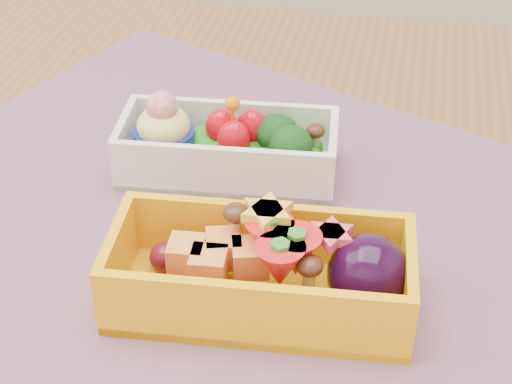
% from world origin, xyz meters
% --- Properties ---
extents(table, '(1.20, 0.80, 0.75)m').
position_xyz_m(table, '(0.00, 0.00, 0.65)').
color(table, brown).
rests_on(table, ground).
extents(placemat, '(0.71, 0.64, 0.00)m').
position_xyz_m(placemat, '(0.03, -0.01, 0.75)').
color(placemat, gray).
rests_on(placemat, table).
extents(bento_white, '(0.18, 0.09, 0.07)m').
position_xyz_m(bento_white, '(-0.00, 0.07, 0.78)').
color(bento_white, silver).
rests_on(bento_white, placemat).
extents(bento_yellow, '(0.20, 0.10, 0.06)m').
position_xyz_m(bento_yellow, '(0.06, -0.07, 0.78)').
color(bento_yellow, '#FEB10C').
rests_on(bento_yellow, placemat).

